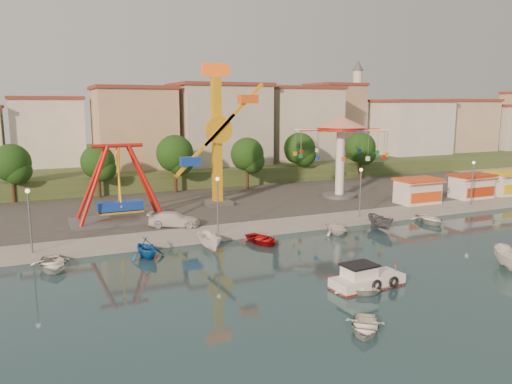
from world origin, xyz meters
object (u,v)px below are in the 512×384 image
wave_swinger (341,138)px  skiff (507,258)px  pirate_ship_ride (119,185)px  kamikaze_tower (221,139)px  rowboat_a (356,288)px  van (174,219)px  cabin_motorboat (366,280)px

wave_swinger → skiff: wave_swinger is taller
pirate_ship_ride → kamikaze_tower: size_ratio=0.61×
wave_swinger → rowboat_a: 32.91m
kamikaze_tower → van: (-7.89, -8.16, -7.12)m
skiff → cabin_motorboat: bearing=-147.9°
wave_swinger → van: 25.50m
cabin_motorboat → rowboat_a: cabin_motorboat is taller
wave_swinger → van: (-23.62, -6.73, -6.87)m
skiff → kamikaze_tower: bearing=150.6°
van → cabin_motorboat: bearing=-133.5°
wave_swinger → van: bearing=-164.1°
kamikaze_tower → skiff: 32.87m
pirate_ship_ride → skiff: size_ratio=2.41×
cabin_motorboat → van: 21.71m
pirate_ship_ride → skiff: pirate_ship_ride is taller
rowboat_a → van: (-7.09, 20.62, 0.99)m
kamikaze_tower → wave_swinger: 15.79m
van → wave_swinger: bearing=-49.9°
pirate_ship_ride → kamikaze_tower: 13.55m
kamikaze_tower → cabin_motorboat: kamikaze_tower is taller
pirate_ship_ride → rowboat_a: size_ratio=3.04×
wave_swinger → cabin_motorboat: size_ratio=2.15×
kamikaze_tower → rowboat_a: kamikaze_tower is taller
van → pirate_ship_ride: bearing=69.9°
pirate_ship_ride → kamikaze_tower: bearing=17.1°
cabin_motorboat → rowboat_a: size_ratio=1.64×
rowboat_a → van: van is taller
rowboat_a → pirate_ship_ride: bearing=76.2°
pirate_ship_ride → cabin_motorboat: (12.74, -24.41, -3.90)m
kamikaze_tower → skiff: (12.83, -29.28, -7.65)m
kamikaze_tower → van: size_ratio=3.29×
rowboat_a → van: 21.83m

